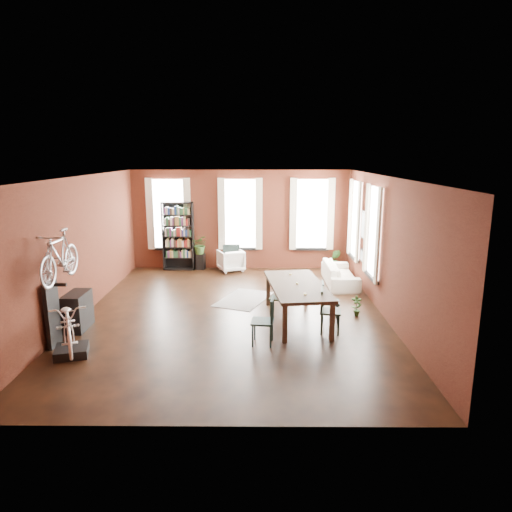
{
  "coord_description": "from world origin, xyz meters",
  "views": [
    {
      "loc": [
        0.62,
        -10.14,
        3.69
      ],
      "look_at": [
        0.53,
        0.6,
        1.28
      ],
      "focal_mm": 32.0,
      "sensor_mm": 36.0,
      "label": 1
    }
  ],
  "objects_px": {
    "dining_table": "(297,303)",
    "bike_trainer": "(72,351)",
    "bookshelf": "(178,236)",
    "white_armchair": "(231,259)",
    "dining_chair_a": "(263,321)",
    "dining_chair_b": "(278,298)",
    "bicycle_floor": "(67,302)",
    "console_table": "(78,311)",
    "plant_stand": "(201,262)",
    "dining_chair_c": "(330,311)",
    "cream_sofa": "(340,270)",
    "dining_chair_d": "(330,302)"
  },
  "relations": [
    {
      "from": "console_table",
      "to": "bookshelf",
      "type": "bearing_deg",
      "value": 76.17
    },
    {
      "from": "cream_sofa",
      "to": "dining_chair_a",
      "type": "bearing_deg",
      "value": 152.05
    },
    {
      "from": "white_armchair",
      "to": "bicycle_floor",
      "type": "relative_size",
      "value": 0.44
    },
    {
      "from": "bike_trainer",
      "to": "bicycle_floor",
      "type": "relative_size",
      "value": 0.33
    },
    {
      "from": "cream_sofa",
      "to": "bicycle_floor",
      "type": "xyz_separation_m",
      "value": [
        -5.86,
        -4.83,
        0.63
      ]
    },
    {
      "from": "plant_stand",
      "to": "dining_chair_c",
      "type": "bearing_deg",
      "value": -57.59
    },
    {
      "from": "dining_table",
      "to": "plant_stand",
      "type": "xyz_separation_m",
      "value": [
        -2.75,
        4.69,
        -0.17
      ]
    },
    {
      "from": "dining_chair_a",
      "to": "cream_sofa",
      "type": "distance_m",
      "value": 4.84
    },
    {
      "from": "dining_chair_b",
      "to": "console_table",
      "type": "distance_m",
      "value": 4.44
    },
    {
      "from": "dining_chair_c",
      "to": "plant_stand",
      "type": "height_order",
      "value": "dining_chair_c"
    },
    {
      "from": "white_armchair",
      "to": "bike_trainer",
      "type": "bearing_deg",
      "value": 45.13
    },
    {
      "from": "dining_chair_c",
      "to": "bike_trainer",
      "type": "xyz_separation_m",
      "value": [
        -5.0,
        -1.17,
        -0.39
      ]
    },
    {
      "from": "dining_chair_b",
      "to": "bike_trainer",
      "type": "relative_size",
      "value": 1.41
    },
    {
      "from": "bookshelf",
      "to": "dining_chair_b",
      "type": "bearing_deg",
      "value": -54.38
    },
    {
      "from": "dining_table",
      "to": "bicycle_floor",
      "type": "distance_m",
      "value": 4.77
    },
    {
      "from": "dining_chair_a",
      "to": "dining_chair_b",
      "type": "xyz_separation_m",
      "value": [
        0.38,
        1.7,
        -0.07
      ]
    },
    {
      "from": "dining_chair_c",
      "to": "cream_sofa",
      "type": "bearing_deg",
      "value": -4.02
    },
    {
      "from": "bike_trainer",
      "to": "console_table",
      "type": "height_order",
      "value": "console_table"
    },
    {
      "from": "dining_chair_a",
      "to": "console_table",
      "type": "xyz_separation_m",
      "value": [
        -3.96,
        0.78,
        -0.07
      ]
    },
    {
      "from": "dining_table",
      "to": "dining_chair_d",
      "type": "distance_m",
      "value": 0.75
    },
    {
      "from": "plant_stand",
      "to": "white_armchair",
      "type": "bearing_deg",
      "value": -11.47
    },
    {
      "from": "dining_chair_d",
      "to": "cream_sofa",
      "type": "bearing_deg",
      "value": -8.94
    },
    {
      "from": "dining_chair_c",
      "to": "bike_trainer",
      "type": "height_order",
      "value": "dining_chair_c"
    },
    {
      "from": "bicycle_floor",
      "to": "cream_sofa",
      "type": "bearing_deg",
      "value": 14.98
    },
    {
      "from": "console_table",
      "to": "bicycle_floor",
      "type": "xyz_separation_m",
      "value": [
        0.37,
        -1.33,
        0.64
      ]
    },
    {
      "from": "dining_chair_b",
      "to": "plant_stand",
      "type": "height_order",
      "value": "dining_chair_b"
    },
    {
      "from": "dining_chair_d",
      "to": "bike_trainer",
      "type": "relative_size",
      "value": 1.54
    },
    {
      "from": "dining_table",
      "to": "bike_trainer",
      "type": "distance_m",
      "value": 4.74
    },
    {
      "from": "dining_table",
      "to": "plant_stand",
      "type": "height_order",
      "value": "dining_table"
    },
    {
      "from": "dining_table",
      "to": "bike_trainer",
      "type": "height_order",
      "value": "dining_table"
    },
    {
      "from": "dining_chair_c",
      "to": "cream_sofa",
      "type": "height_order",
      "value": "dining_chair_c"
    },
    {
      "from": "dining_chair_d",
      "to": "dining_chair_b",
      "type": "bearing_deg",
      "value": 75.98
    },
    {
      "from": "cream_sofa",
      "to": "dining_chair_b",
      "type": "bearing_deg",
      "value": 143.7
    },
    {
      "from": "white_armchair",
      "to": "bike_trainer",
      "type": "xyz_separation_m",
      "value": [
        -2.6,
        -6.33,
        -0.3
      ]
    },
    {
      "from": "dining_chair_c",
      "to": "console_table",
      "type": "xyz_separation_m",
      "value": [
        -5.39,
        0.16,
        -0.07
      ]
    },
    {
      "from": "dining_chair_a",
      "to": "dining_chair_c",
      "type": "relative_size",
      "value": 1.01
    },
    {
      "from": "bookshelf",
      "to": "console_table",
      "type": "relative_size",
      "value": 2.75
    },
    {
      "from": "dining_chair_d",
      "to": "bicycle_floor",
      "type": "distance_m",
      "value": 5.48
    },
    {
      "from": "dining_table",
      "to": "bookshelf",
      "type": "relative_size",
      "value": 1.15
    },
    {
      "from": "dining_chair_a",
      "to": "bookshelf",
      "type": "relative_size",
      "value": 0.43
    },
    {
      "from": "bookshelf",
      "to": "white_armchair",
      "type": "relative_size",
      "value": 2.9
    },
    {
      "from": "dining_table",
      "to": "cream_sofa",
      "type": "relative_size",
      "value": 1.21
    },
    {
      "from": "white_armchair",
      "to": "plant_stand",
      "type": "relative_size",
      "value": 1.47
    },
    {
      "from": "bike_trainer",
      "to": "plant_stand",
      "type": "bearing_deg",
      "value": 76.22
    },
    {
      "from": "white_armchair",
      "to": "plant_stand",
      "type": "bearing_deg",
      "value": -34.04
    },
    {
      "from": "bookshelf",
      "to": "cream_sofa",
      "type": "bearing_deg",
      "value": -18.95
    },
    {
      "from": "dining_chair_d",
      "to": "bookshelf",
      "type": "bearing_deg",
      "value": 47.13
    },
    {
      "from": "dining_chair_c",
      "to": "console_table",
      "type": "bearing_deg",
      "value": 97.2
    },
    {
      "from": "bookshelf",
      "to": "dining_chair_a",
      "type": "bearing_deg",
      "value": -65.84
    },
    {
      "from": "console_table",
      "to": "plant_stand",
      "type": "height_order",
      "value": "console_table"
    }
  ]
}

